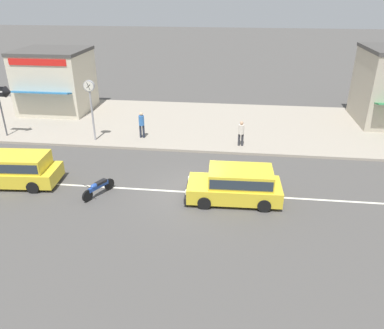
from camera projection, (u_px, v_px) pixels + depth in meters
name	position (u px, v px, depth m)	size (l,w,h in m)	color
ground_plane	(195.00, 192.00, 17.99)	(160.00, 160.00, 0.00)	#4C4947
lane_centre_stripe	(195.00, 192.00, 17.99)	(50.40, 0.14, 0.01)	silver
kerb_strip	(210.00, 124.00, 26.68)	(68.00, 10.00, 0.15)	#9E9384
minivan_yellow_0	(237.00, 184.00, 17.02)	(4.39, 2.11, 1.56)	yellow
minivan_yellow_1	(12.00, 168.00, 18.46)	(4.92, 2.23, 1.56)	yellow
motorcycle_0	(98.00, 187.00, 17.57)	(1.06, 1.75, 0.80)	black
street_clock	(90.00, 96.00, 22.53)	(0.67, 0.22, 3.79)	#9E9EA3
arrow_signboard	(6.00, 95.00, 23.17)	(1.51, 0.69, 3.27)	#4C4C51
pedestrian_near_clock	(241.00, 132.00, 22.51)	(0.34, 0.34, 1.55)	#333338
pedestrian_mid_kerb	(142.00, 123.00, 23.68)	(0.34, 0.34, 1.69)	#232838
shopfront_far_kios	(55.00, 81.00, 28.49)	(5.01, 5.27, 4.62)	beige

